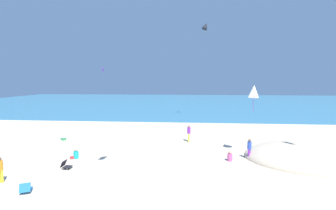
{
  "coord_description": "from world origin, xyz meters",
  "views": [
    {
      "loc": [
        1.24,
        -6.94,
        5.77
      ],
      "look_at": [
        0.0,
        8.75,
        4.05
      ],
      "focal_mm": 23.86,
      "sensor_mm": 36.0,
      "label": 1
    }
  ],
  "objects_px": {
    "person_3": "(76,155)",
    "kite_purple": "(103,70)",
    "person_0": "(230,157)",
    "kite_white": "(254,91)",
    "cooler_box": "(63,139)",
    "beach_chair_near_camera": "(26,188)",
    "beach_chair_far_left": "(66,165)",
    "person_4": "(249,147)",
    "kite_black": "(206,26)",
    "person_1": "(189,132)",
    "person_2": "(0,168)",
    "beach_chair_far_right": "(286,151)"
  },
  "relations": [
    {
      "from": "person_3",
      "to": "beach_chair_far_left",
      "type": "bearing_deg",
      "value": 82.08
    },
    {
      "from": "beach_chair_near_camera",
      "to": "person_3",
      "type": "bearing_deg",
      "value": -24.72
    },
    {
      "from": "beach_chair_far_right",
      "to": "person_2",
      "type": "distance_m",
      "value": 19.38
    },
    {
      "from": "person_0",
      "to": "person_4",
      "type": "height_order",
      "value": "person_4"
    },
    {
      "from": "person_1",
      "to": "person_2",
      "type": "height_order",
      "value": "person_1"
    },
    {
      "from": "person_3",
      "to": "kite_purple",
      "type": "bearing_deg",
      "value": -92.12
    },
    {
      "from": "person_1",
      "to": "kite_purple",
      "type": "xyz_separation_m",
      "value": [
        -13.94,
        15.3,
        6.67
      ]
    },
    {
      "from": "beach_chair_far_left",
      "to": "person_3",
      "type": "xyz_separation_m",
      "value": [
        -0.31,
        1.94,
        0.04
      ]
    },
    {
      "from": "person_0",
      "to": "kite_white",
      "type": "relative_size",
      "value": 0.35
    },
    {
      "from": "beach_chair_far_right",
      "to": "kite_black",
      "type": "distance_m",
      "value": 21.69
    },
    {
      "from": "kite_purple",
      "to": "person_4",
      "type": "bearing_deg",
      "value": -46.95
    },
    {
      "from": "person_3",
      "to": "kite_white",
      "type": "xyz_separation_m",
      "value": [
        13.27,
        1.81,
        4.7
      ]
    },
    {
      "from": "kite_purple",
      "to": "beach_chair_far_right",
      "type": "bearing_deg",
      "value": -40.54
    },
    {
      "from": "person_0",
      "to": "person_2",
      "type": "bearing_deg",
      "value": 129.35
    },
    {
      "from": "person_3",
      "to": "kite_white",
      "type": "bearing_deg",
      "value": 170.76
    },
    {
      "from": "person_2",
      "to": "kite_white",
      "type": "xyz_separation_m",
      "value": [
        15.56,
        5.95,
        4.12
      ]
    },
    {
      "from": "beach_chair_far_right",
      "to": "beach_chair_near_camera",
      "type": "height_order",
      "value": "beach_chair_far_right"
    },
    {
      "from": "person_4",
      "to": "kite_white",
      "type": "xyz_separation_m",
      "value": [
        0.41,
        0.87,
        4.11
      ]
    },
    {
      "from": "person_1",
      "to": "person_4",
      "type": "distance_m",
      "value": 6.16
    },
    {
      "from": "beach_chair_far_right",
      "to": "beach_chair_far_left",
      "type": "relative_size",
      "value": 1.09
    },
    {
      "from": "kite_white",
      "to": "person_1",
      "type": "bearing_deg",
      "value": 144.31
    },
    {
      "from": "beach_chair_near_camera",
      "to": "beach_chair_far_left",
      "type": "xyz_separation_m",
      "value": [
        0.36,
        3.22,
        0.0
      ]
    },
    {
      "from": "cooler_box",
      "to": "kite_black",
      "type": "distance_m",
      "value": 24.13
    },
    {
      "from": "beach_chair_far_left",
      "to": "kite_purple",
      "type": "xyz_separation_m",
      "value": [
        -5.78,
        22.5,
        7.35
      ]
    },
    {
      "from": "beach_chair_near_camera",
      "to": "beach_chair_far_left",
      "type": "distance_m",
      "value": 3.24
    },
    {
      "from": "person_1",
      "to": "kite_purple",
      "type": "bearing_deg",
      "value": 135.59
    },
    {
      "from": "person_1",
      "to": "person_2",
      "type": "relative_size",
      "value": 1.07
    },
    {
      "from": "person_0",
      "to": "kite_black",
      "type": "bearing_deg",
      "value": 22.17
    },
    {
      "from": "beach_chair_near_camera",
      "to": "person_4",
      "type": "bearing_deg",
      "value": -88.94
    },
    {
      "from": "person_2",
      "to": "kite_purple",
      "type": "xyz_separation_m",
      "value": [
        -3.18,
        24.71,
        6.73
      ]
    },
    {
      "from": "person_3",
      "to": "kite_black",
      "type": "relative_size",
      "value": 0.44
    },
    {
      "from": "cooler_box",
      "to": "person_3",
      "type": "relative_size",
      "value": 0.72
    },
    {
      "from": "person_0",
      "to": "person_4",
      "type": "bearing_deg",
      "value": -49.96
    },
    {
      "from": "kite_black",
      "to": "person_3",
      "type": "bearing_deg",
      "value": -120.75
    },
    {
      "from": "cooler_box",
      "to": "kite_white",
      "type": "relative_size",
      "value": 0.25
    },
    {
      "from": "person_3",
      "to": "kite_purple",
      "type": "height_order",
      "value": "kite_purple"
    },
    {
      "from": "beach_chair_far_right",
      "to": "person_0",
      "type": "distance_m",
      "value": 4.97
    },
    {
      "from": "kite_purple",
      "to": "kite_black",
      "type": "bearing_deg",
      "value": -7.42
    },
    {
      "from": "cooler_box",
      "to": "person_4",
      "type": "xyz_separation_m",
      "value": [
        16.57,
        -3.94,
        0.72
      ]
    },
    {
      "from": "person_0",
      "to": "kite_white",
      "type": "height_order",
      "value": "kite_white"
    },
    {
      "from": "person_0",
      "to": "person_1",
      "type": "bearing_deg",
      "value": 51.8
    },
    {
      "from": "beach_chair_far_left",
      "to": "kite_white",
      "type": "relative_size",
      "value": 0.32
    },
    {
      "from": "person_2",
      "to": "kite_black",
      "type": "bearing_deg",
      "value": -30.54
    },
    {
      "from": "person_4",
      "to": "kite_black",
      "type": "distance_m",
      "value": 21.78
    },
    {
      "from": "person_1",
      "to": "kite_black",
      "type": "xyz_separation_m",
      "value": [
        2.49,
        13.16,
        12.79
      ]
    },
    {
      "from": "beach_chair_near_camera",
      "to": "person_1",
      "type": "distance_m",
      "value": 13.47
    },
    {
      "from": "cooler_box",
      "to": "person_2",
      "type": "distance_m",
      "value": 9.17
    },
    {
      "from": "beach_chair_far_right",
      "to": "person_1",
      "type": "distance_m",
      "value": 8.18
    },
    {
      "from": "person_2",
      "to": "person_3",
      "type": "xyz_separation_m",
      "value": [
        2.29,
        4.15,
        -0.58
      ]
    },
    {
      "from": "person_4",
      "to": "kite_white",
      "type": "height_order",
      "value": "kite_white"
    }
  ]
}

